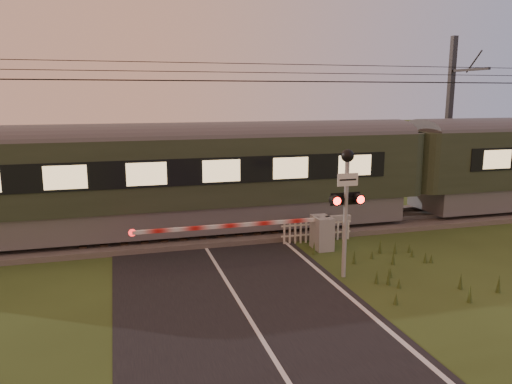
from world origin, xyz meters
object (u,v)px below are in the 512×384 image
object	(u,v)px
catenary_mast	(450,119)
crossing_signal	(346,190)
picket_fence	(317,230)
boom_gate	(312,231)
train	(408,167)

from	to	relation	value
catenary_mast	crossing_signal	bearing A→B (deg)	-139.37
picket_fence	catenary_mast	size ratio (longest dim) A/B	0.34
crossing_signal	boom_gate	bearing A→B (deg)	88.16
train	catenary_mast	distance (m)	4.50
picket_fence	catenary_mast	xyz separation A→B (m)	(8.15, 4.13, 3.52)
train	crossing_signal	bearing A→B (deg)	-134.99
crossing_signal	train	bearing A→B (deg)	45.01
boom_gate	crossing_signal	world-z (taller)	crossing_signal
crossing_signal	picket_fence	size ratio (longest dim) A/B	1.39
train	catenary_mast	xyz separation A→B (m)	(3.48, 2.23, 1.77)
picket_fence	catenary_mast	distance (m)	9.79
train	boom_gate	size ratio (longest dim) A/B	5.62
boom_gate	picket_fence	distance (m)	0.97
crossing_signal	catenary_mast	bearing A→B (deg)	40.63
crossing_signal	picket_fence	distance (m)	4.00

